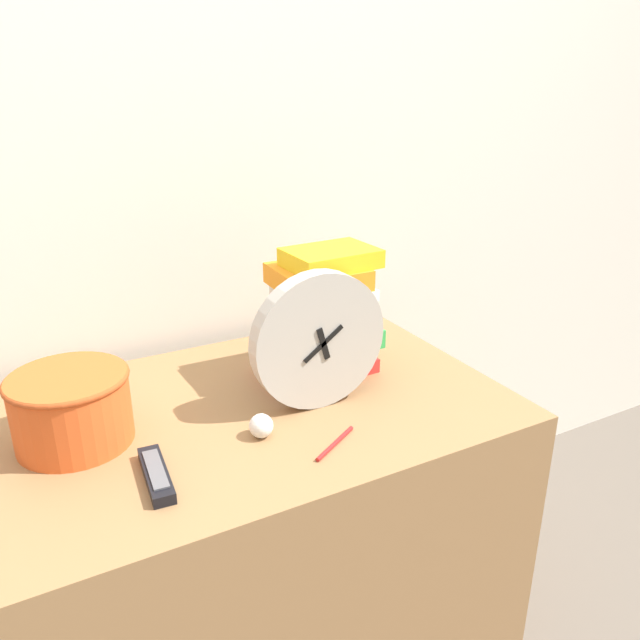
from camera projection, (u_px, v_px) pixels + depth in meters
name	position (u px, v px, depth m)	size (l,w,h in m)	color
wall_back	(161.00, 139.00, 1.40)	(6.00, 0.04, 2.40)	silver
desk	(245.00, 548.00, 1.38)	(1.08, 0.67, 0.71)	olive
desk_clock	(319.00, 341.00, 1.22)	(0.28, 0.04, 0.28)	#B7B2A8
book_stack	(322.00, 316.00, 1.35)	(0.23, 0.20, 0.29)	red
basket	(71.00, 406.00, 1.11)	(0.21, 0.21, 0.13)	#E05623
tv_remote	(156.00, 474.00, 1.03)	(0.05, 0.16, 0.02)	black
crumpled_paper_ball	(260.00, 426.00, 1.15)	(0.05, 0.05, 0.05)	white
pen	(335.00, 443.00, 1.13)	(0.11, 0.07, 0.01)	#B21E1E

